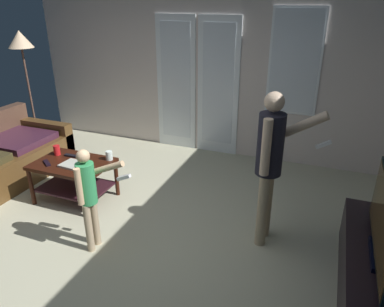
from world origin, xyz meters
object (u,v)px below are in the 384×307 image
(cup_by_laptop, at_px, (57,150))
(dvd_remote_slim, at_px, (71,156))
(flat_screen_tv, at_px, (383,223))
(cup_near_edge, at_px, (109,156))
(tv_stand, at_px, (369,278))
(person_child, at_px, (89,191))
(person_adult, at_px, (271,157))
(floor_lamp, at_px, (21,46))
(laptop_closed, at_px, (76,165))
(tv_remote_black, at_px, (47,163))
(coffee_table, at_px, (74,173))

(cup_by_laptop, distance_m, dvd_remote_slim, 0.20)
(flat_screen_tv, relative_size, cup_near_edge, 11.20)
(tv_stand, distance_m, person_child, 2.51)
(person_adult, bearing_deg, flat_screen_tv, -27.28)
(flat_screen_tv, bearing_deg, floor_lamp, 162.06)
(person_child, height_order, dvd_remote_slim, person_child)
(person_adult, xyz_separation_m, dvd_remote_slim, (-2.41, 0.09, -0.42))
(cup_near_edge, bearing_deg, cup_by_laptop, -170.84)
(tv_stand, height_order, person_adult, person_adult)
(person_child, xyz_separation_m, cup_near_edge, (-0.39, 0.92, -0.08))
(person_adult, xyz_separation_m, floor_lamp, (-3.92, 1.09, 0.69))
(person_child, height_order, laptop_closed, person_child)
(tv_stand, height_order, person_child, person_child)
(person_child, xyz_separation_m, dvd_remote_slim, (-0.88, 0.83, -0.12))
(flat_screen_tv, relative_size, person_child, 1.16)
(floor_lamp, relative_size, cup_by_laptop, 15.13)
(person_child, bearing_deg, tv_stand, 5.77)
(person_child, xyz_separation_m, laptop_closed, (-0.65, 0.62, -0.12))
(person_child, bearing_deg, floor_lamp, 142.68)
(tv_stand, height_order, floor_lamp, floor_lamp)
(floor_lamp, distance_m, tv_remote_black, 2.18)
(tv_remote_black, relative_size, dvd_remote_slim, 1.00)
(cup_near_edge, bearing_deg, dvd_remote_slim, -169.42)
(laptop_closed, bearing_deg, floor_lamp, 149.51)
(laptop_closed, bearing_deg, coffee_table, 151.03)
(person_adult, height_order, laptop_closed, person_adult)
(coffee_table, xyz_separation_m, person_adult, (2.29, 0.04, 0.56))
(flat_screen_tv, height_order, dvd_remote_slim, flat_screen_tv)
(tv_remote_black, xyz_separation_m, dvd_remote_slim, (0.12, 0.27, 0.00))
(person_child, distance_m, cup_near_edge, 1.00)
(dvd_remote_slim, bearing_deg, laptop_closed, -43.54)
(cup_near_edge, height_order, cup_by_laptop, cup_by_laptop)
(floor_lamp, bearing_deg, person_child, -37.32)
(laptop_closed, bearing_deg, person_adult, 7.22)
(person_child, height_order, floor_lamp, floor_lamp)
(person_adult, height_order, dvd_remote_slim, person_adult)
(tv_remote_black, height_order, dvd_remote_slim, same)
(flat_screen_tv, xyz_separation_m, person_adult, (-0.94, 0.48, 0.19))
(person_adult, distance_m, person_child, 1.72)
(floor_lamp, bearing_deg, person_adult, -15.53)
(cup_by_laptop, bearing_deg, floor_lamp, 142.44)
(cup_near_edge, bearing_deg, tv_remote_black, -149.19)
(tv_stand, distance_m, dvd_remote_slim, 3.41)
(floor_lamp, bearing_deg, cup_by_laptop, -37.56)
(tv_stand, distance_m, tv_remote_black, 3.50)
(cup_near_edge, bearing_deg, laptop_closed, -131.42)
(person_adult, bearing_deg, tv_stand, -27.42)
(person_adult, distance_m, cup_by_laptop, 2.63)
(cup_by_laptop, bearing_deg, tv_stand, -8.99)
(coffee_table, height_order, flat_screen_tv, flat_screen_tv)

